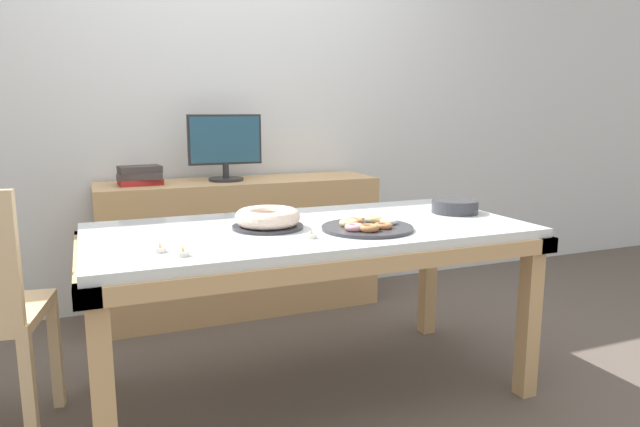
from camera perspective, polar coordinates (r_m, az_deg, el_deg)
ground_plane at (r=2.56m, az=-0.98°, el=-17.26°), size 12.00×12.00×0.00m
wall_back at (r=3.63m, az=-9.46°, el=11.95°), size 8.00×0.10×2.60m
dining_table at (r=2.34m, az=-1.03°, el=-3.26°), size 1.78×0.88×0.72m
sideboard at (r=3.43m, az=-7.87°, el=-3.20°), size 1.61×0.44×0.79m
computer_monitor at (r=3.32m, az=-9.46°, el=6.50°), size 0.42×0.20×0.38m
book_stack at (r=3.26m, az=-17.55°, el=3.64°), size 0.25×0.19×0.10m
cake_chocolate_round at (r=2.27m, az=-5.25°, el=-0.52°), size 0.28×0.28×0.08m
pastry_platter at (r=2.25m, az=4.71°, el=-1.30°), size 0.36×0.36×0.04m
plate_stack at (r=2.68m, az=13.34°, el=0.69°), size 0.21×0.21×0.06m
tealight_near_front at (r=2.09m, az=-0.84°, el=-2.21°), size 0.04×0.04×0.04m
tealight_left_edge at (r=1.89m, az=-13.54°, el=-3.88°), size 0.04×0.04×0.04m
tealight_near_cakes at (r=1.96m, az=-15.70°, el=-3.46°), size 0.04×0.04×0.04m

